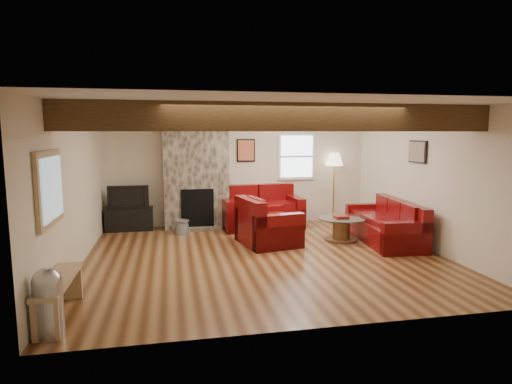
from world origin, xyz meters
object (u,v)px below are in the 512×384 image
(armchair_red, at_px, (268,221))
(tv_cabinet, at_px, (130,219))
(coffee_table, at_px, (341,229))
(floor_lamp, at_px, (334,163))
(loveseat, at_px, (261,207))
(sofa_three, at_px, (384,221))
(television, at_px, (129,196))

(armchair_red, xyz_separation_m, tv_cabinet, (-2.69, 1.72, -0.20))
(coffee_table, relative_size, floor_lamp, 0.57)
(loveseat, bearing_deg, sofa_three, -43.05)
(sofa_three, distance_m, floor_lamp, 2.24)
(coffee_table, bearing_deg, sofa_three, -16.53)
(sofa_three, relative_size, tv_cabinet, 2.09)
(floor_lamp, bearing_deg, tv_cabinet, -179.76)
(sofa_three, height_order, armchair_red, armchair_red)
(tv_cabinet, bearing_deg, television, 0.00)
(television, xyz_separation_m, floor_lamp, (4.68, 0.02, 0.65))
(television, bearing_deg, loveseat, -5.99)
(television, distance_m, floor_lamp, 4.72)
(coffee_table, xyz_separation_m, tv_cabinet, (-4.15, 1.75, 0.02))
(loveseat, xyz_separation_m, coffee_table, (1.30, -1.45, -0.23))
(loveseat, relative_size, floor_lamp, 1.07)
(sofa_three, xyz_separation_m, tv_cabinet, (-4.93, 1.98, -0.15))
(sofa_three, distance_m, television, 5.32)
(armchair_red, distance_m, coffee_table, 1.48)
(armchair_red, height_order, tv_cabinet, armchair_red)
(sofa_three, height_order, television, television)
(tv_cabinet, relative_size, television, 1.16)
(sofa_three, distance_m, loveseat, 2.67)
(loveseat, xyz_separation_m, television, (-2.86, 0.30, 0.28))
(tv_cabinet, bearing_deg, floor_lamp, 0.24)
(sofa_three, relative_size, television, 2.44)
(television, bearing_deg, sofa_three, -21.85)
(coffee_table, relative_size, television, 1.10)
(loveseat, height_order, armchair_red, loveseat)
(loveseat, bearing_deg, floor_lamp, 5.87)
(television, bearing_deg, tv_cabinet, 0.00)
(coffee_table, distance_m, television, 4.53)
(loveseat, xyz_separation_m, tv_cabinet, (-2.86, 0.30, -0.22))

